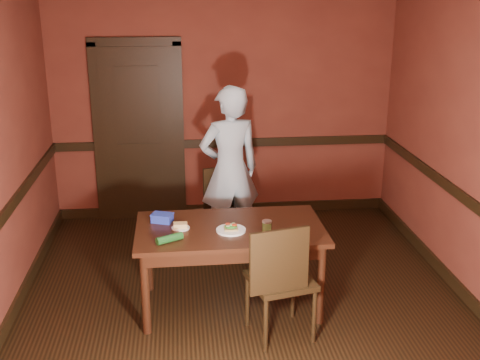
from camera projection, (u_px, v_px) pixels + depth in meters
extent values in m
cube|color=black|center=(244.00, 304.00, 5.36)|extent=(4.00, 4.50, 0.01)
cube|color=maroon|center=(224.00, 106.00, 7.07)|extent=(4.00, 0.02, 2.70)
cube|color=maroon|center=(296.00, 291.00, 2.81)|extent=(4.00, 0.02, 2.70)
cube|color=maroon|center=(477.00, 152.00, 5.13)|extent=(0.02, 4.50, 2.70)
cube|color=black|center=(224.00, 143.00, 7.19)|extent=(4.00, 0.03, 0.10)
cube|color=black|center=(2.00, 219.00, 4.89)|extent=(0.03, 4.50, 0.10)
cube|color=black|center=(469.00, 201.00, 5.27)|extent=(0.03, 4.50, 0.10)
cube|color=black|center=(225.00, 209.00, 7.46)|extent=(4.00, 0.03, 0.12)
cube|color=black|center=(14.00, 310.00, 5.15)|extent=(0.03, 4.50, 0.12)
cube|color=black|center=(458.00, 287.00, 5.53)|extent=(0.03, 4.50, 0.12)
cube|color=black|center=(139.00, 135.00, 7.03)|extent=(0.85, 0.04, 2.05)
cube|color=black|center=(98.00, 136.00, 7.01)|extent=(0.10, 0.06, 2.15)
cube|color=black|center=(180.00, 134.00, 7.10)|extent=(0.10, 0.06, 2.15)
cube|color=black|center=(134.00, 42.00, 6.72)|extent=(1.05, 0.06, 0.10)
cube|color=black|center=(230.00, 267.00, 5.23)|extent=(1.60, 0.91, 0.75)
imported|color=silver|center=(230.00, 170.00, 6.22)|extent=(0.73, 0.57, 1.76)
cylinder|color=white|center=(231.00, 230.00, 5.03)|extent=(0.25, 0.25, 0.01)
cube|color=tan|center=(231.00, 229.00, 5.02)|extent=(0.11, 0.11, 0.02)
ellipsoid|color=#308728|center=(231.00, 226.00, 5.02)|extent=(0.11, 0.10, 0.02)
cylinder|color=red|center=(228.00, 224.00, 5.02)|extent=(0.04, 0.04, 0.01)
cylinder|color=red|center=(234.00, 225.00, 5.01)|extent=(0.04, 0.04, 0.01)
cylinder|color=#93AD66|center=(228.00, 226.00, 4.99)|extent=(0.03, 0.03, 0.01)
cylinder|color=#93AD66|center=(234.00, 223.00, 5.04)|extent=(0.03, 0.03, 0.01)
cylinder|color=#93AD66|center=(231.00, 225.00, 5.01)|extent=(0.03, 0.03, 0.01)
cylinder|color=#5E863C|center=(267.00, 227.00, 5.01)|extent=(0.08, 0.08, 0.08)
cylinder|color=beige|center=(267.00, 221.00, 4.99)|extent=(0.08, 0.08, 0.01)
cylinder|color=white|center=(181.00, 228.00, 5.08)|extent=(0.15, 0.15, 0.01)
cube|color=tan|center=(180.00, 225.00, 5.07)|extent=(0.12, 0.08, 0.04)
cube|color=#293FC0|center=(162.00, 218.00, 5.21)|extent=(0.20, 0.17, 0.07)
cube|color=#293FC0|center=(162.00, 214.00, 5.20)|extent=(0.21, 0.18, 0.01)
cylinder|color=#174619|center=(170.00, 239.00, 4.80)|extent=(0.23, 0.16, 0.06)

